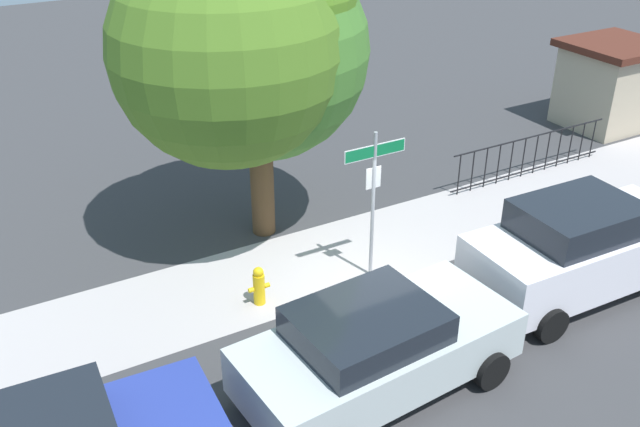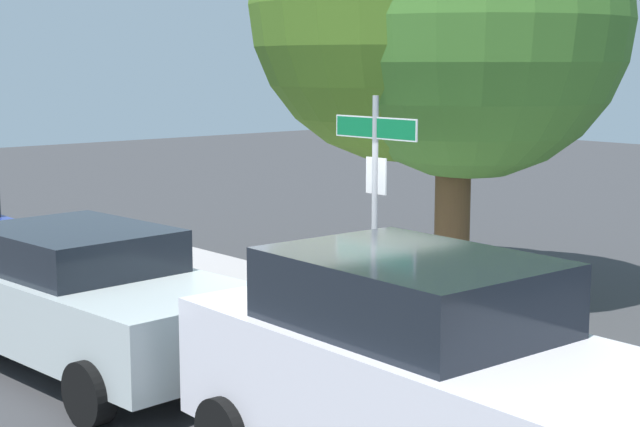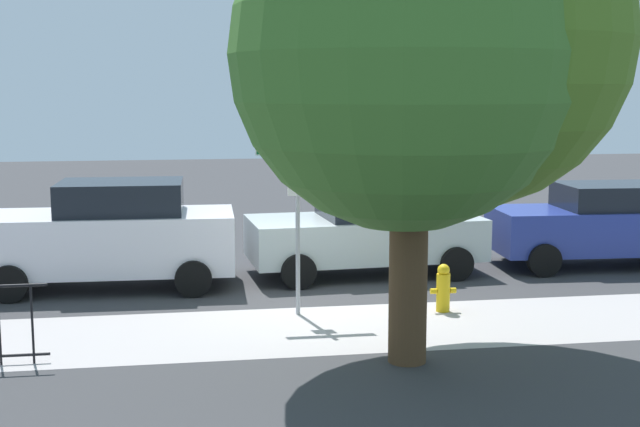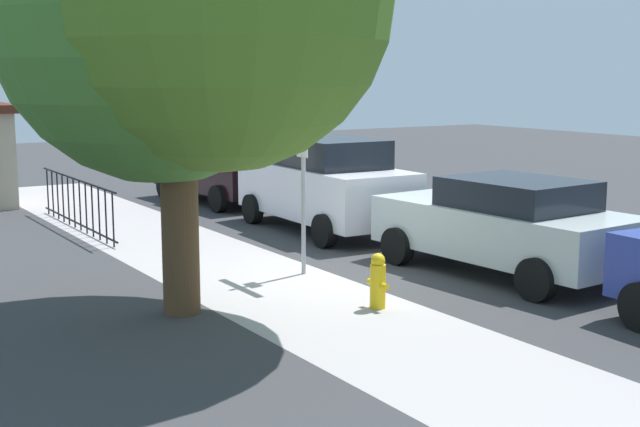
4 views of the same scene
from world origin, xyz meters
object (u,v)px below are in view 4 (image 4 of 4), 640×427
car_white (326,185)px  street_sign (303,147)px  fire_hydrant (378,281)px  car_black (225,166)px  car_silver (506,224)px

car_white → street_sign: bearing=144.0°
street_sign → fire_hydrant: bearing=175.1°
car_black → fire_hydrant: car_black is taller
street_sign → car_white: (3.08, -2.38, -1.10)m
street_sign → car_black: 8.33m
car_black → street_sign: bearing=159.0°
car_white → car_black: 4.80m
car_silver → fire_hydrant: (-0.60, 2.98, -0.43)m
street_sign → car_silver: street_sign is taller
street_sign → car_black: size_ratio=0.71×
car_white → car_silver: bearing=-173.5°
car_silver → car_white: bearing=0.7°
car_silver → car_white: 4.82m
street_sign → fire_hydrant: size_ratio=3.89×
fire_hydrant → street_sign: bearing=-4.9°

